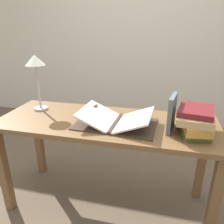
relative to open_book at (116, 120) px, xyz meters
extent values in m
plane|color=brown|center=(-0.08, 0.05, -0.78)|extent=(12.00, 12.00, 0.00)
cube|color=beige|center=(-0.08, 1.88, 0.52)|extent=(8.00, 0.06, 2.60)
cube|color=brown|center=(-0.08, 0.05, -0.05)|extent=(1.59, 0.60, 0.03)
cube|color=brown|center=(-0.83, -0.20, -0.42)|extent=(0.06, 0.06, 0.71)
cube|color=brown|center=(0.66, -0.20, -0.42)|extent=(0.06, 0.06, 0.71)
cube|color=brown|center=(-0.83, 0.30, -0.42)|extent=(0.06, 0.06, 0.71)
cube|color=brown|center=(0.66, 0.30, -0.42)|extent=(0.06, 0.06, 0.71)
cube|color=#38281E|center=(0.00, 0.00, -0.02)|extent=(0.04, 0.33, 0.02)
cube|color=#38281E|center=(-0.14, 0.01, -0.03)|extent=(0.28, 0.36, 0.01)
cube|color=#38281E|center=(0.14, -0.01, -0.03)|extent=(0.28, 0.36, 0.01)
cube|color=white|center=(-0.13, 0.01, 0.02)|extent=(0.25, 0.34, 0.11)
cube|color=white|center=(0.13, -0.01, 0.02)|extent=(0.25, 0.34, 0.11)
cube|color=brown|center=(0.51, -0.01, -0.01)|extent=(0.20, 0.27, 0.04)
cube|color=#BC8933|center=(0.51, -0.01, 0.03)|extent=(0.19, 0.31, 0.05)
cube|color=tan|center=(0.51, -0.01, 0.08)|extent=(0.24, 0.31, 0.05)
cube|color=maroon|center=(0.51, -0.01, 0.12)|extent=(0.24, 0.27, 0.04)
cube|color=slate|center=(0.37, 0.01, 0.09)|extent=(0.06, 0.20, 0.23)
cylinder|color=#ADADB2|center=(-0.67, 0.15, -0.02)|extent=(0.11, 0.11, 0.02)
cylinder|color=#ADADB2|center=(-0.67, 0.15, 0.16)|extent=(0.02, 0.02, 0.34)
cone|color=silver|center=(-0.67, 0.15, 0.37)|extent=(0.15, 0.15, 0.08)
cylinder|color=#28282D|center=(-0.20, 0.11, 0.01)|extent=(0.07, 0.07, 0.09)
torus|color=#28282D|center=(-0.24, 0.13, 0.01)|extent=(0.05, 0.03, 0.05)
camera|label=1|loc=(0.30, -1.35, 0.61)|focal=35.00mm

